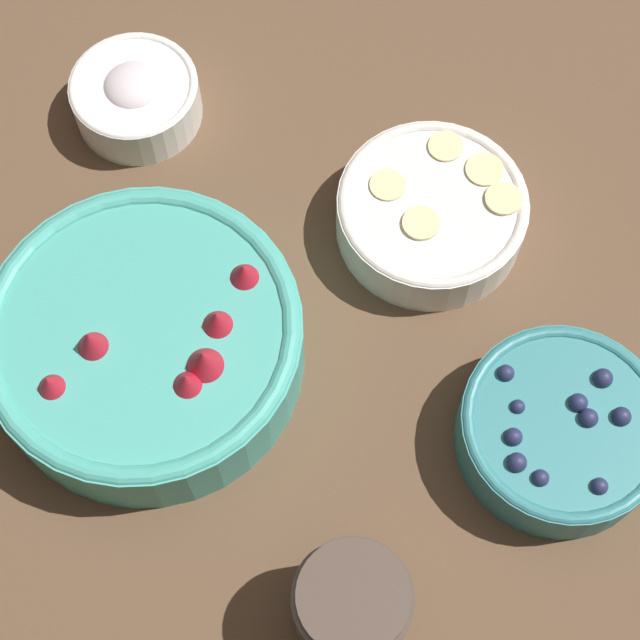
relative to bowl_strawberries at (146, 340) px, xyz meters
The scene contains 6 objects.
ground_plane 0.15m from the bowl_strawberries, 57.86° to the left, with size 4.00×4.00×0.00m, color brown.
bowl_strawberries is the anchor object (origin of this frame).
bowl_blueberries 0.34m from the bowl_strawberries, 24.96° to the left, with size 0.16×0.16×0.06m.
bowl_bananas 0.27m from the bowl_strawberries, 65.12° to the left, with size 0.16×0.16×0.05m.
bowl_cream 0.25m from the bowl_strawberries, 133.54° to the left, with size 0.12×0.12×0.05m.
jar_chocolate 0.27m from the bowl_strawberries, 14.89° to the right, with size 0.09×0.09×0.09m.
Camera 1 is at (0.23, -0.30, 0.84)m, focal length 60.00 mm.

